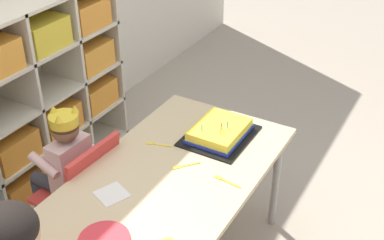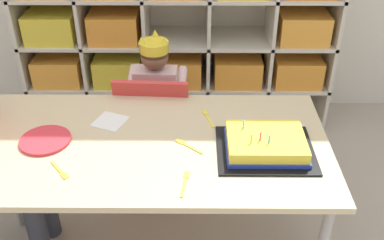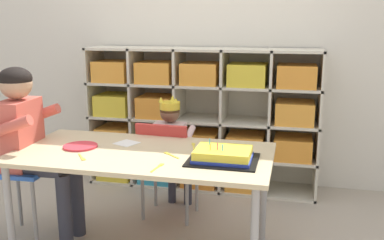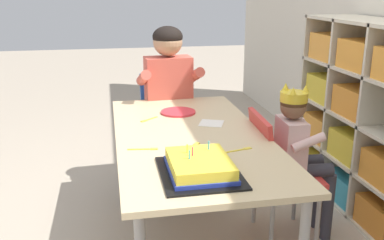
{
  "view_description": "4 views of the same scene",
  "coord_description": "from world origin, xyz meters",
  "px_view_note": "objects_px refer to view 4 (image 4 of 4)",
  "views": [
    {
      "loc": [
        -1.43,
        -0.98,
        2.03
      ],
      "look_at": [
        0.18,
        -0.06,
        0.88
      ],
      "focal_mm": 47.41,
      "sensor_mm": 36.0,
      "label": 1
    },
    {
      "loc": [
        0.2,
        -1.46,
        1.68
      ],
      "look_at": [
        0.19,
        -0.04,
        0.76
      ],
      "focal_mm": 43.04,
      "sensor_mm": 36.0,
      "label": 2
    },
    {
      "loc": [
        0.82,
        -2.23,
        1.34
      ],
      "look_at": [
        0.28,
        0.05,
        0.81
      ],
      "focal_mm": 40.63,
      "sensor_mm": 36.0,
      "label": 3
    },
    {
      "loc": [
        1.99,
        -0.38,
        1.32
      ],
      "look_at": [
        0.22,
        -0.04,
        0.77
      ],
      "focal_mm": 40.53,
      "sensor_mm": 36.0,
      "label": 4
    }
  ],
  "objects_px": {
    "activity_table": "(191,144)",
    "child_with_crown": "(299,144)",
    "fork_scattered_mid_table": "(192,146)",
    "adult_helper_seated": "(170,91)",
    "paper_plate_stack": "(179,112)",
    "classroom_chair_blue": "(277,166)",
    "fork_near_child_seat": "(148,120)",
    "birthday_cake_on_tray": "(200,167)",
    "fork_beside_plate_stack": "(240,150)",
    "classroom_chair_adult_side": "(167,116)",
    "fork_by_napkin": "(145,149)"
  },
  "relations": [
    {
      "from": "adult_helper_seated",
      "to": "classroom_chair_adult_side",
      "type": "bearing_deg",
      "value": 90.0
    },
    {
      "from": "classroom_chair_adult_side",
      "to": "birthday_cake_on_tray",
      "type": "xyz_separation_m",
      "value": [
        1.31,
        -0.05,
        0.17
      ]
    },
    {
      "from": "activity_table",
      "to": "child_with_crown",
      "type": "bearing_deg",
      "value": 88.68
    },
    {
      "from": "child_with_crown",
      "to": "birthday_cake_on_tray",
      "type": "relative_size",
      "value": 2.31
    },
    {
      "from": "fork_near_child_seat",
      "to": "fork_by_napkin",
      "type": "distance_m",
      "value": 0.45
    },
    {
      "from": "adult_helper_seated",
      "to": "fork_beside_plate_stack",
      "type": "xyz_separation_m",
      "value": [
        0.97,
        0.17,
        -0.05
      ]
    },
    {
      "from": "classroom_chair_adult_side",
      "to": "fork_scattered_mid_table",
      "type": "height_order",
      "value": "classroom_chair_adult_side"
    },
    {
      "from": "activity_table",
      "to": "classroom_chair_adult_side",
      "type": "xyz_separation_m",
      "value": [
        -0.83,
        -0.01,
        -0.09
      ]
    },
    {
      "from": "activity_table",
      "to": "adult_helper_seated",
      "type": "distance_m",
      "value": 0.72
    },
    {
      "from": "classroom_chair_adult_side",
      "to": "fork_near_child_seat",
      "type": "distance_m",
      "value": 0.6
    },
    {
      "from": "child_with_crown",
      "to": "fork_near_child_seat",
      "type": "xyz_separation_m",
      "value": [
        -0.29,
        -0.76,
        0.09
      ]
    },
    {
      "from": "adult_helper_seated",
      "to": "fork_near_child_seat",
      "type": "height_order",
      "value": "adult_helper_seated"
    },
    {
      "from": "activity_table",
      "to": "fork_scattered_mid_table",
      "type": "bearing_deg",
      "value": -8.82
    },
    {
      "from": "activity_table",
      "to": "fork_beside_plate_stack",
      "type": "distance_m",
      "value": 0.32
    },
    {
      "from": "classroom_chair_blue",
      "to": "birthday_cake_on_tray",
      "type": "height_order",
      "value": "birthday_cake_on_tray"
    },
    {
      "from": "fork_scattered_mid_table",
      "to": "fork_by_napkin",
      "type": "relative_size",
      "value": 0.82
    },
    {
      "from": "activity_table",
      "to": "child_with_crown",
      "type": "relative_size",
      "value": 1.72
    },
    {
      "from": "classroom_chair_blue",
      "to": "fork_near_child_seat",
      "type": "xyz_separation_m",
      "value": [
        -0.29,
        -0.64,
        0.21
      ]
    },
    {
      "from": "fork_near_child_seat",
      "to": "fork_by_napkin",
      "type": "height_order",
      "value": "same"
    },
    {
      "from": "birthday_cake_on_tray",
      "to": "paper_plate_stack",
      "type": "xyz_separation_m",
      "value": [
        -0.86,
        0.06,
        -0.02
      ]
    },
    {
      "from": "fork_scattered_mid_table",
      "to": "activity_table",
      "type": "bearing_deg",
      "value": -148.09
    },
    {
      "from": "child_with_crown",
      "to": "fork_scattered_mid_table",
      "type": "distance_m",
      "value": 0.63
    },
    {
      "from": "child_with_crown",
      "to": "classroom_chair_blue",
      "type": "bearing_deg",
      "value": 90.25
    },
    {
      "from": "child_with_crown",
      "to": "fork_by_napkin",
      "type": "relative_size",
      "value": 6.23
    },
    {
      "from": "adult_helper_seated",
      "to": "classroom_chair_blue",
      "type": "bearing_deg",
      "value": -61.62
    },
    {
      "from": "adult_helper_seated",
      "to": "fork_scattered_mid_table",
      "type": "relative_size",
      "value": 9.65
    },
    {
      "from": "classroom_chair_adult_side",
      "to": "fork_by_napkin",
      "type": "relative_size",
      "value": 5.52
    },
    {
      "from": "activity_table",
      "to": "fork_scattered_mid_table",
      "type": "distance_m",
      "value": 0.19
    },
    {
      "from": "fork_by_napkin",
      "to": "activity_table",
      "type": "bearing_deg",
      "value": -137.44
    },
    {
      "from": "fork_beside_plate_stack",
      "to": "birthday_cake_on_tray",
      "type": "bearing_deg",
      "value": 27.66
    },
    {
      "from": "classroom_chair_adult_side",
      "to": "adult_helper_seated",
      "type": "height_order",
      "value": "adult_helper_seated"
    },
    {
      "from": "child_with_crown",
      "to": "paper_plate_stack",
      "type": "height_order",
      "value": "child_with_crown"
    },
    {
      "from": "child_with_crown",
      "to": "adult_helper_seated",
      "type": "distance_m",
      "value": 0.94
    },
    {
      "from": "classroom_chair_blue",
      "to": "child_with_crown",
      "type": "distance_m",
      "value": 0.16
    },
    {
      "from": "child_with_crown",
      "to": "fork_beside_plate_stack",
      "type": "distance_m",
      "value": 0.48
    },
    {
      "from": "classroom_chair_blue",
      "to": "paper_plate_stack",
      "type": "bearing_deg",
      "value": 52.2
    },
    {
      "from": "fork_near_child_seat",
      "to": "paper_plate_stack",
      "type": "bearing_deg",
      "value": -10.86
    },
    {
      "from": "adult_helper_seated",
      "to": "paper_plate_stack",
      "type": "distance_m",
      "value": 0.33
    },
    {
      "from": "classroom_chair_adult_side",
      "to": "fork_beside_plate_stack",
      "type": "relative_size",
      "value": 5.59
    },
    {
      "from": "classroom_chair_blue",
      "to": "fork_near_child_seat",
      "type": "relative_size",
      "value": 6.73
    },
    {
      "from": "activity_table",
      "to": "adult_helper_seated",
      "type": "xyz_separation_m",
      "value": [
        -0.72,
        0.0,
        0.11
      ]
    },
    {
      "from": "activity_table",
      "to": "birthday_cake_on_tray",
      "type": "bearing_deg",
      "value": -6.59
    },
    {
      "from": "fork_near_child_seat",
      "to": "fork_by_napkin",
      "type": "xyz_separation_m",
      "value": [
        0.45,
        -0.06,
        0.0
      ]
    },
    {
      "from": "child_with_crown",
      "to": "classroom_chair_adult_side",
      "type": "bearing_deg",
      "value": 37.24
    },
    {
      "from": "adult_helper_seated",
      "to": "paper_plate_stack",
      "type": "xyz_separation_m",
      "value": [
        0.33,
        0.0,
        -0.05
      ]
    },
    {
      "from": "activity_table",
      "to": "paper_plate_stack",
      "type": "xyz_separation_m",
      "value": [
        -0.38,
        0.0,
        0.06
      ]
    },
    {
      "from": "paper_plate_stack",
      "to": "fork_beside_plate_stack",
      "type": "relative_size",
      "value": 1.48
    },
    {
      "from": "activity_table",
      "to": "paper_plate_stack",
      "type": "distance_m",
      "value": 0.39
    },
    {
      "from": "classroom_chair_blue",
      "to": "fork_near_child_seat",
      "type": "bearing_deg",
      "value": 68.73
    },
    {
      "from": "birthday_cake_on_tray",
      "to": "adult_helper_seated",
      "type": "bearing_deg",
      "value": 177.24
    }
  ]
}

